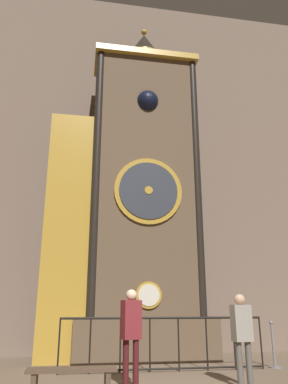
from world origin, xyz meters
TOP-DOWN VIEW (x-y plane):
  - cathedral_back_wall at (-0.09, 6.14)m, footprint 24.00×0.32m
  - clock_tower at (-0.02, 4.69)m, footprint 4.77×1.79m
  - railing_fence at (0.52, 2.76)m, footprint 4.66×0.05m
  - visitor_near at (-0.46, 1.15)m, footprint 0.39×0.31m
  - visitor_far at (1.55, 0.86)m, footprint 0.36×0.25m
  - stanchion_post at (3.18, 2.85)m, footprint 0.28×0.28m
  - visitor_bench at (-1.48, 0.53)m, footprint 1.41×0.40m

SIDE VIEW (x-z plane):
  - visitor_bench at x=-1.48m, z-range 0.10..0.54m
  - stanchion_post at x=3.18m, z-range -0.18..0.86m
  - railing_fence at x=0.52m, z-range 0.06..1.21m
  - visitor_far at x=1.55m, z-range 0.16..1.75m
  - visitor_near at x=-0.46m, z-range 0.17..1.84m
  - clock_tower at x=-0.02m, z-range -0.84..9.85m
  - cathedral_back_wall at x=-0.09m, z-range -0.01..12.91m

